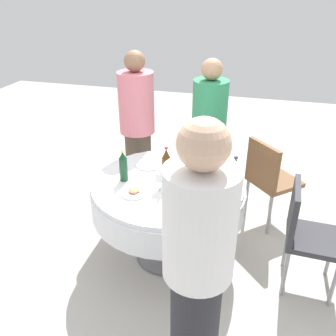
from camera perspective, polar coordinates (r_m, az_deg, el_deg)
ground_plane at (r=3.29m, az=0.00°, el=-13.44°), size 10.00×10.00×0.00m
dining_table at (r=2.93m, az=0.00°, el=-4.79°), size 1.23×1.23×0.74m
bottle_dark_green_inner at (r=2.84m, az=-7.08°, el=0.21°), size 0.07×0.07×0.26m
bottle_dark_green_near at (r=2.91m, az=2.40°, el=1.34°), size 0.06×0.06×0.28m
bottle_brown_front at (r=2.36m, az=0.29°, el=-5.18°), size 0.06×0.06×0.31m
bottle_green_south at (r=2.71m, az=10.44°, el=-1.18°), size 0.07×0.07×0.29m
bottle_brown_mid at (r=2.74m, az=-0.22°, el=0.00°), size 0.07×0.07×0.32m
bottle_green_north at (r=2.60m, az=3.80°, el=-1.89°), size 0.06×0.06×0.30m
wine_glass_south at (r=2.57m, az=1.50°, el=-3.33°), size 0.08×0.08×0.15m
wine_glass_mid at (r=3.19m, az=3.70°, el=3.38°), size 0.07×0.07×0.15m
wine_glass_north at (r=2.70m, az=-1.47°, el=-1.65°), size 0.06×0.06×0.15m
plate_rear at (r=3.10m, az=-3.05°, el=0.54°), size 0.22×0.22×0.02m
plate_east at (r=2.71m, az=-5.39°, el=-3.79°), size 0.21×0.21×0.04m
knife_near at (r=2.82m, az=3.91°, el=-2.61°), size 0.08×0.17×0.00m
person_inner at (r=3.62m, az=6.42°, el=5.42°), size 0.34×0.34×1.53m
person_near at (r=1.83m, az=4.64°, el=-16.35°), size 0.34×0.34×1.70m
person_front at (r=3.56m, az=-4.84°, el=5.82°), size 0.34×0.34×1.61m
chair_north at (r=2.89m, az=20.80°, el=-9.12°), size 0.42×0.42×0.87m
chair_right at (r=3.52m, az=15.68°, el=-1.29°), size 0.56×0.56×0.87m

